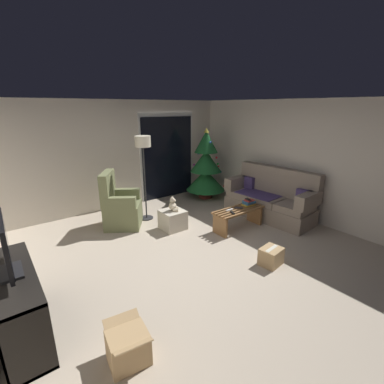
% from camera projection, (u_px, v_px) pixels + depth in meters
% --- Properties ---
extents(ground_plane, '(7.00, 7.00, 0.00)m').
position_uv_depth(ground_plane, '(198.00, 256.00, 4.52)').
color(ground_plane, '#B2A38E').
extents(wall_back, '(5.72, 0.12, 2.50)m').
position_uv_depth(wall_back, '(118.00, 155.00, 6.47)').
color(wall_back, beige).
rests_on(wall_back, ground).
extents(wall_right, '(0.12, 6.00, 2.50)m').
position_uv_depth(wall_right, '(305.00, 161.00, 5.80)').
color(wall_right, beige).
rests_on(wall_right, ground).
extents(patio_door_frame, '(1.60, 0.02, 2.20)m').
position_uv_depth(patio_door_frame, '(168.00, 156.00, 7.23)').
color(patio_door_frame, silver).
rests_on(patio_door_frame, ground).
extents(patio_door_glass, '(1.50, 0.02, 2.10)m').
position_uv_depth(patio_door_glass, '(168.00, 158.00, 7.23)').
color(patio_door_glass, black).
rests_on(patio_door_glass, ground).
extents(couch, '(0.92, 1.99, 1.08)m').
position_uv_depth(couch, '(270.00, 199.00, 6.03)').
color(couch, gray).
rests_on(couch, ground).
extents(coffee_table, '(1.10, 0.40, 0.42)m').
position_uv_depth(coffee_table, '(238.00, 216.00, 5.45)').
color(coffee_table, olive).
rests_on(coffee_table, ground).
extents(remote_white, '(0.16, 0.04, 0.02)m').
position_uv_depth(remote_white, '(230.00, 210.00, 5.33)').
color(remote_white, silver).
rests_on(remote_white, coffee_table).
extents(remote_graphite, '(0.14, 0.14, 0.02)m').
position_uv_depth(remote_graphite, '(239.00, 208.00, 5.44)').
color(remote_graphite, '#333338').
rests_on(remote_graphite, coffee_table).
extents(remote_black, '(0.11, 0.16, 0.02)m').
position_uv_depth(remote_black, '(232.00, 213.00, 5.19)').
color(remote_black, black).
rests_on(remote_black, coffee_table).
extents(book_stack, '(0.26, 0.22, 0.12)m').
position_uv_depth(book_stack, '(249.00, 203.00, 5.60)').
color(book_stack, '#B79333').
rests_on(book_stack, coffee_table).
extents(cell_phone, '(0.10, 0.16, 0.01)m').
position_uv_depth(cell_phone, '(248.00, 199.00, 5.58)').
color(cell_phone, black).
rests_on(cell_phone, book_stack).
extents(christmas_tree, '(1.02, 1.02, 1.84)m').
position_uv_depth(christmas_tree, '(206.00, 168.00, 7.17)').
color(christmas_tree, '#4C1E19').
rests_on(christmas_tree, ground).
extents(armchair, '(0.95, 0.95, 1.13)m').
position_uv_depth(armchair, '(120.00, 207.00, 5.54)').
color(armchair, olive).
rests_on(armchair, ground).
extents(floor_lamp, '(0.32, 0.32, 1.78)m').
position_uv_depth(floor_lamp, '(143.00, 150.00, 5.58)').
color(floor_lamp, '#2D2D30').
rests_on(floor_lamp, ground).
extents(media_shelf, '(0.40, 1.40, 0.74)m').
position_uv_depth(media_shelf, '(16.00, 309.00, 2.84)').
color(media_shelf, black).
rests_on(media_shelf, ground).
extents(television, '(0.21, 0.84, 0.61)m').
position_uv_depth(television, '(6.00, 245.00, 2.69)').
color(television, black).
rests_on(television, media_shelf).
extents(ottoman, '(0.44, 0.44, 0.38)m').
position_uv_depth(ottoman, '(173.00, 220.00, 5.47)').
color(ottoman, beige).
rests_on(ottoman, ground).
extents(teddy_bear_cream, '(0.22, 0.21, 0.29)m').
position_uv_depth(teddy_bear_cream, '(173.00, 205.00, 5.38)').
color(teddy_bear_cream, beige).
rests_on(teddy_bear_cream, ottoman).
extents(cardboard_box_open_near_shelf, '(0.40, 0.51, 0.39)m').
position_uv_depth(cardboard_box_open_near_shelf, '(128.00, 347.00, 2.60)').
color(cardboard_box_open_near_shelf, tan).
rests_on(cardboard_box_open_near_shelf, ground).
extents(cardboard_box_taped_mid_floor, '(0.37, 0.32, 0.28)m').
position_uv_depth(cardboard_box_taped_mid_floor, '(271.00, 256.00, 4.24)').
color(cardboard_box_taped_mid_floor, tan).
rests_on(cardboard_box_taped_mid_floor, ground).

